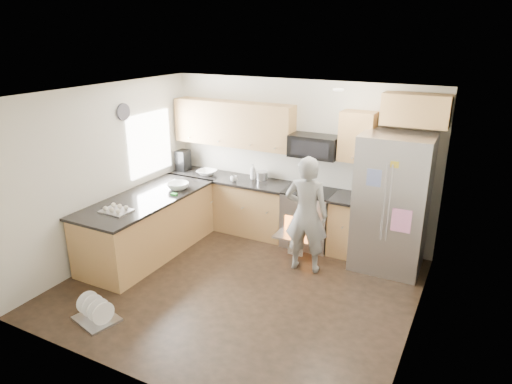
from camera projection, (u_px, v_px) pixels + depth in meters
The scene contains 8 objects.
ground at pixel (239, 287), 6.24m from camera, with size 4.50×4.50×0.00m, color black.
room_shell at pixel (235, 169), 5.71m from camera, with size 4.54×4.04×2.62m.
back_cabinet_run at pixel (259, 179), 7.63m from camera, with size 4.45×0.64×2.50m.
peninsula at pixel (148, 225), 7.05m from camera, with size 0.96×2.36×1.03m.
stove_range at pixel (309, 205), 7.27m from camera, with size 0.76×0.97×1.79m.
refrigerator at pixel (391, 204), 6.45m from camera, with size 0.98×0.79×1.99m.
person at pixel (306, 215), 6.43m from camera, with size 0.62×0.41×1.71m, color gray.
dish_rack at pixel (96, 314), 5.49m from camera, with size 0.60×0.52×0.32m.
Camera 1 is at (2.72, -4.72, 3.31)m, focal length 32.00 mm.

